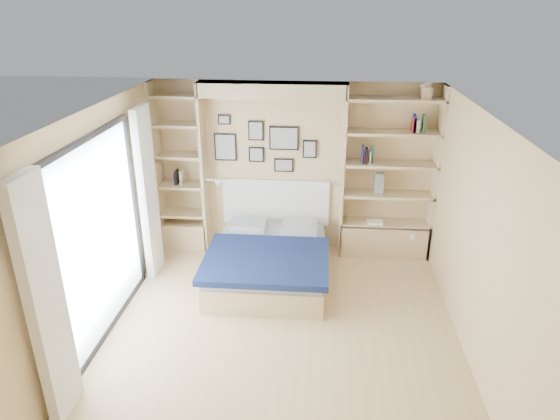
{
  "coord_description": "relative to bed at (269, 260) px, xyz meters",
  "views": [
    {
      "loc": [
        0.4,
        -4.68,
        3.51
      ],
      "look_at": [
        -0.09,
        0.9,
        1.15
      ],
      "focal_mm": 32.0,
      "sensor_mm": 36.0,
      "label": 1
    }
  ],
  "objects": [
    {
      "name": "ground",
      "position": [
        0.27,
        -1.23,
        -0.26
      ],
      "size": [
        4.5,
        4.5,
        0.0
      ],
      "primitive_type": "plane",
      "color": "tan",
      "rests_on": "ground"
    },
    {
      "name": "room_shell",
      "position": [
        -0.12,
        0.29,
        0.81
      ],
      "size": [
        4.5,
        4.5,
        4.5
      ],
      "color": "tan",
      "rests_on": "ground"
    },
    {
      "name": "bed",
      "position": [
        0.0,
        0.0,
        0.0
      ],
      "size": [
        1.59,
        1.99,
        1.07
      ],
      "color": "tan",
      "rests_on": "ground"
    },
    {
      "name": "photo_gallery",
      "position": [
        -0.18,
        0.99,
        1.34
      ],
      "size": [
        1.48,
        0.02,
        0.82
      ],
      "color": "black",
      "rests_on": "ground"
    },
    {
      "name": "reading_lamps",
      "position": [
        -0.03,
        0.77,
        0.84
      ],
      "size": [
        1.92,
        0.12,
        0.15
      ],
      "color": "silver",
      "rests_on": "ground"
    },
    {
      "name": "shelf_decor",
      "position": [
        1.33,
        0.84,
        1.42
      ],
      "size": [
        3.57,
        0.23,
        2.03
      ],
      "color": "#A51E1E",
      "rests_on": "ground"
    },
    {
      "name": "deck_chair",
      "position": [
        -2.61,
        0.01,
        0.06
      ],
      "size": [
        0.51,
        0.73,
        0.68
      ],
      "rotation": [
        0.0,
        0.0,
        0.15
      ],
      "color": "tan",
      "rests_on": "ground"
    }
  ]
}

